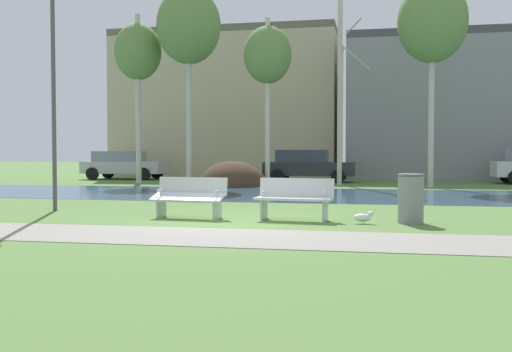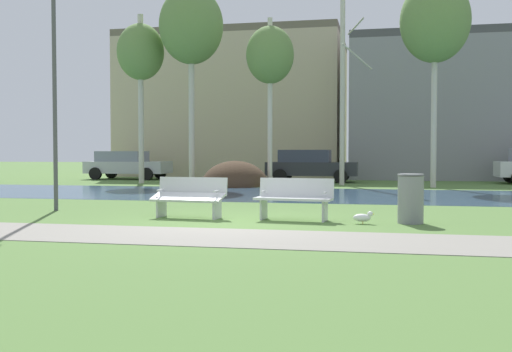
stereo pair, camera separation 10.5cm
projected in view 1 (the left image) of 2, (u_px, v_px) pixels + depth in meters
ground_plane at (297, 191)px, 21.61m from camera, size 120.00×120.00×0.00m
paved_path_strip at (204, 237)px, 9.96m from camera, size 60.00×2.13×0.01m
river_band at (291, 194)px, 20.07m from camera, size 80.00×6.90×0.01m
soil_mound at (233, 186)px, 25.26m from camera, size 2.82×3.42×2.12m
bench_left at (189, 196)px, 12.86m from camera, size 1.65×0.73×0.87m
bench_right at (294, 198)px, 12.41m from camera, size 1.65×0.73×0.87m
trash_bin at (411, 198)px, 11.88m from camera, size 0.53×0.53×0.98m
seagull at (363, 217)px, 11.78m from camera, size 0.42×0.16×0.25m
streetlamp at (53, 48)px, 14.27m from camera, size 0.32×0.32×5.97m
birch_far_left at (138, 54)px, 27.12m from camera, size 2.13×2.13×7.69m
birch_left at (189, 27)px, 26.20m from camera, size 2.82×2.82×8.97m
birch_center_left at (268, 56)px, 25.49m from camera, size 2.05×2.05×7.16m
birch_center at (340, 79)px, 25.66m from camera, size 1.38×2.18×9.06m
birch_center_right at (432, 22)px, 23.85m from camera, size 2.77×2.77×8.54m
parked_van_nearest_silver at (124, 164)px, 31.39m from camera, size 4.30×2.07×1.48m
parked_sedan_second_dark at (307, 165)px, 28.46m from camera, size 4.28×1.93×1.53m
building_beige_block at (235, 107)px, 37.82m from camera, size 13.11×9.19×8.55m
building_grey_warehouse at (483, 109)px, 33.14m from camera, size 14.63×8.66×7.61m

